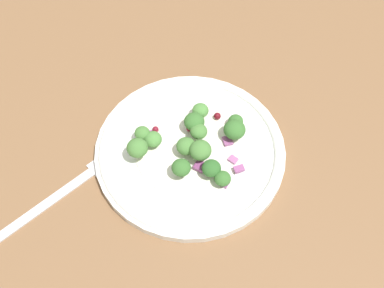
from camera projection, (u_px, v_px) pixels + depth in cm
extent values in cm
cube|color=brown|center=(202.00, 144.00, 65.66)|extent=(180.00, 180.00, 2.00)
cylinder|color=white|center=(192.00, 153.00, 63.06)|extent=(24.92, 24.92, 1.20)
torus|color=white|center=(192.00, 150.00, 62.55)|extent=(23.93, 23.93, 1.00)
cylinder|color=white|center=(192.00, 150.00, 62.47)|extent=(14.45, 14.45, 0.20)
cylinder|color=#8EB77A|center=(143.00, 137.00, 62.67)|extent=(0.75, 0.75, 0.75)
ellipsoid|color=#477A38|center=(142.00, 133.00, 61.91)|extent=(2.01, 2.01, 1.51)
cylinder|color=#9EC684|center=(181.00, 172.00, 59.69)|extent=(0.90, 0.90, 0.90)
ellipsoid|color=#386B2D|center=(181.00, 168.00, 58.78)|extent=(2.40, 2.40, 1.80)
cylinder|color=#ADD18E|center=(200.00, 155.00, 60.96)|extent=(1.06, 1.06, 1.06)
ellipsoid|color=#477A38|center=(200.00, 150.00, 59.88)|extent=(2.83, 2.83, 2.12)
cylinder|color=#9EC684|center=(138.00, 153.00, 60.89)|extent=(1.02, 1.02, 1.02)
ellipsoid|color=#477A38|center=(137.00, 148.00, 59.86)|extent=(2.71, 2.71, 2.03)
cylinder|color=#ADD18E|center=(211.00, 173.00, 59.95)|extent=(0.90, 0.90, 0.90)
ellipsoid|color=#2D6028|center=(211.00, 168.00, 59.05)|extent=(2.39, 2.39, 1.80)
cylinder|color=#9EC684|center=(184.00, 149.00, 61.87)|extent=(0.93, 0.93, 0.93)
ellipsoid|color=#477A38|center=(183.00, 144.00, 60.93)|extent=(2.49, 2.49, 1.87)
cylinder|color=#ADD18E|center=(200.00, 115.00, 64.81)|extent=(0.82, 0.82, 0.82)
ellipsoid|color=#4C843D|center=(200.00, 110.00, 63.98)|extent=(2.20, 2.20, 1.65)
cylinder|color=#9EC684|center=(200.00, 137.00, 62.59)|extent=(0.84, 0.84, 0.84)
ellipsoid|color=#477A38|center=(200.00, 132.00, 61.74)|extent=(2.24, 2.24, 1.68)
cylinder|color=#9EC684|center=(196.00, 125.00, 63.78)|extent=(1.01, 1.01, 1.01)
ellipsoid|color=#386B2D|center=(196.00, 120.00, 62.76)|extent=(2.70, 2.70, 2.03)
cylinder|color=#9EC684|center=(154.00, 144.00, 62.53)|extent=(0.86, 0.86, 0.86)
ellipsoid|color=#4C843D|center=(153.00, 139.00, 61.66)|extent=(2.30, 2.30, 1.72)
cylinder|color=#ADD18E|center=(222.00, 182.00, 59.47)|extent=(0.78, 0.78, 0.78)
ellipsoid|color=#386B2D|center=(223.00, 179.00, 58.68)|extent=(2.08, 2.08, 1.56)
cylinder|color=#9EC684|center=(235.00, 125.00, 64.20)|extent=(0.75, 0.75, 0.75)
ellipsoid|color=#386B2D|center=(236.00, 121.00, 63.45)|extent=(1.99, 1.99, 1.49)
cylinder|color=#ADD18E|center=(234.00, 135.00, 63.02)|extent=(1.08, 1.08, 1.08)
ellipsoid|color=#386B2D|center=(235.00, 130.00, 61.94)|extent=(2.87, 2.87, 2.15)
sphere|color=maroon|center=(189.00, 129.00, 63.64)|extent=(0.82, 0.82, 0.82)
sphere|color=maroon|center=(219.00, 117.00, 64.62)|extent=(0.96, 0.96, 0.96)
sphere|color=maroon|center=(155.00, 129.00, 63.51)|extent=(0.86, 0.86, 0.86)
cube|color=#934C84|center=(228.00, 141.00, 62.79)|extent=(1.81, 1.77, 0.35)
cube|color=#843D75|center=(200.00, 166.00, 60.47)|extent=(1.56, 1.50, 0.56)
cube|color=#934C84|center=(239.00, 169.00, 60.21)|extent=(1.44, 1.56, 0.46)
cube|color=#934C84|center=(225.00, 184.00, 59.42)|extent=(0.96, 0.93, 0.44)
cube|color=#934C84|center=(149.00, 134.00, 63.16)|extent=(1.28, 1.30, 0.39)
cube|color=#A35B93|center=(233.00, 160.00, 61.31)|extent=(1.14, 0.98, 0.40)
cube|color=silver|center=(42.00, 207.00, 59.23)|extent=(4.03, 14.95, 0.50)
cube|color=silver|center=(103.00, 163.00, 62.58)|extent=(3.04, 3.99, 0.50)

